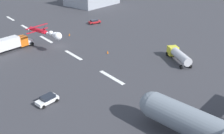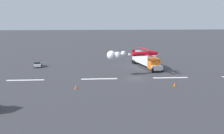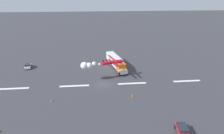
# 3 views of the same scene
# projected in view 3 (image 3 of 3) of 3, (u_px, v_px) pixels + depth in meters

# --- Properties ---
(ground_plane) EXTENTS (440.00, 440.00, 0.00)m
(ground_plane) POSITION_uv_depth(u_px,v_px,m) (104.00, 85.00, 55.19)
(ground_plane) COLOR #38383D
(ground_plane) RESTS_ON ground
(runway_stripe_1) EXTENTS (8.00, 0.90, 0.01)m
(runway_stripe_1) POSITION_uv_depth(u_px,v_px,m) (187.00, 81.00, 57.43)
(runway_stripe_1) COLOR white
(runway_stripe_1) RESTS_ON ground
(runway_stripe_2) EXTENTS (8.00, 0.90, 0.01)m
(runway_stripe_2) POSITION_uv_depth(u_px,v_px,m) (132.00, 83.00, 55.94)
(runway_stripe_2) COLOR white
(runway_stripe_2) RESTS_ON ground
(runway_stripe_3) EXTENTS (8.00, 0.90, 0.01)m
(runway_stripe_3) POSITION_uv_depth(u_px,v_px,m) (74.00, 86.00, 54.44)
(runway_stripe_3) COLOR white
(runway_stripe_3) RESTS_ON ground
(runway_stripe_4) EXTENTS (8.00, 0.90, 0.01)m
(runway_stripe_4) POSITION_uv_depth(u_px,v_px,m) (13.00, 89.00, 52.94)
(runway_stripe_4) COLOR white
(runway_stripe_4) RESTS_ON ground
(stunt_biplane_red) EXTENTS (12.79, 7.01, 2.20)m
(stunt_biplane_red) POSITION_uv_depth(u_px,v_px,m) (97.00, 64.00, 56.25)
(stunt_biplane_red) COLOR red
(semi_truck_orange) EXTENTS (5.95, 15.25, 3.70)m
(semi_truck_orange) POSITION_uv_depth(u_px,v_px,m) (116.00, 61.00, 67.18)
(semi_truck_orange) COLOR silver
(semi_truck_orange) RESTS_ON ground
(followme_car_yellow) EXTENTS (2.58, 4.31, 1.52)m
(followme_car_yellow) POSITION_uv_depth(u_px,v_px,m) (28.00, 66.00, 66.84)
(followme_car_yellow) COLOR white
(followme_car_yellow) RESTS_ON ground
(airport_staff_sedan) EXTENTS (2.49, 4.57, 1.52)m
(airport_staff_sedan) POSITION_uv_depth(u_px,v_px,m) (183.00, 130.00, 35.87)
(airport_staff_sedan) COLOR #B21E23
(airport_staff_sedan) RESTS_ON ground
(traffic_cone_near) EXTENTS (0.44, 0.44, 0.75)m
(traffic_cone_near) POSITION_uv_depth(u_px,v_px,m) (133.00, 95.00, 48.79)
(traffic_cone_near) COLOR orange
(traffic_cone_near) RESTS_ON ground
(traffic_cone_far) EXTENTS (0.44, 0.44, 0.75)m
(traffic_cone_far) POSITION_uv_depth(u_px,v_px,m) (52.00, 100.00, 46.66)
(traffic_cone_far) COLOR orange
(traffic_cone_far) RESTS_ON ground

